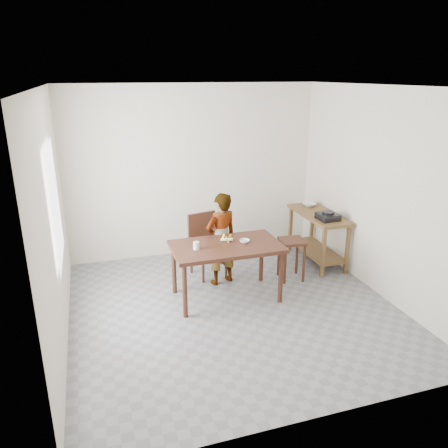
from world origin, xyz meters
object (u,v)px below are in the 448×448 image
object	(u,v)px
dining_chair	(208,246)
dining_table	(226,271)
child	(221,239)
stool	(291,259)
prep_counter	(317,237)

from	to	relation	value
dining_chair	dining_table	bearing A→B (deg)	-99.77
dining_table	child	world-z (taller)	child
child	dining_chair	xyz separation A→B (m)	(-0.11, 0.30, -0.20)
dining_chair	stool	world-z (taller)	dining_chair
prep_counter	stool	size ratio (longest dim) A/B	2.00
dining_table	dining_chair	xyz separation A→B (m)	(-0.04, 0.74, 0.08)
prep_counter	child	distance (m)	1.69
dining_table	dining_chair	bearing A→B (deg)	93.02
dining_table	stool	bearing A→B (deg)	13.57
stool	dining_table	bearing A→B (deg)	-166.43
dining_table	dining_chair	distance (m)	0.74
prep_counter	dining_chair	xyz separation A→B (m)	(-1.76, 0.04, 0.06)
dining_table	child	distance (m)	0.53
stool	child	bearing A→B (deg)	169.59
dining_chair	stool	size ratio (longest dim) A/B	1.52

